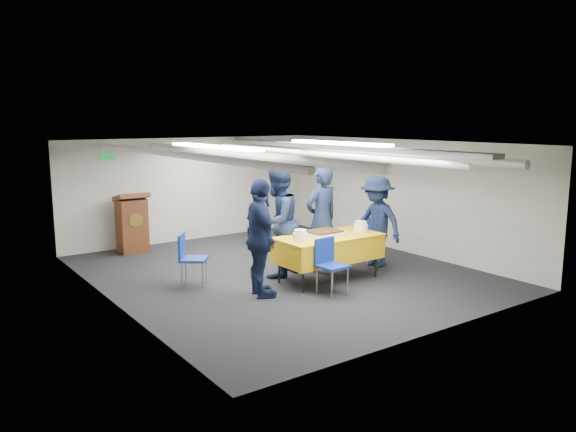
# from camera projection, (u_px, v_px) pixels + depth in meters

# --- Properties ---
(ground) EXTENTS (7.00, 7.00, 0.00)m
(ground) POSITION_uv_depth(u_px,v_px,m) (281.00, 272.00, 10.04)
(ground) COLOR black
(ground) RESTS_ON ground
(room_shell) EXTENTS (6.00, 7.00, 2.30)m
(room_shell) POSITION_uv_depth(u_px,v_px,m) (272.00, 169.00, 10.11)
(room_shell) COLOR beige
(room_shell) RESTS_ON ground
(serving_table) EXTENTS (1.81, 0.90, 0.77)m
(serving_table) POSITION_uv_depth(u_px,v_px,m) (328.00, 248.00, 9.48)
(serving_table) COLOR black
(serving_table) RESTS_ON ground
(sheet_cake) EXTENTS (0.57, 0.44, 0.10)m
(sheet_cake) POSITION_uv_depth(u_px,v_px,m) (324.00, 233.00, 9.41)
(sheet_cake) COLOR white
(sheet_cake) RESTS_ON serving_table
(plate_stack_left) EXTENTS (0.24, 0.24, 0.18)m
(plate_stack_left) POSITION_uv_depth(u_px,v_px,m) (300.00, 236.00, 9.02)
(plate_stack_left) COLOR white
(plate_stack_left) RESTS_ON serving_table
(plate_stack_right) EXTENTS (0.24, 0.24, 0.18)m
(plate_stack_right) POSITION_uv_depth(u_px,v_px,m) (361.00, 227.00, 9.78)
(plate_stack_right) COLOR white
(plate_stack_right) RESTS_ON serving_table
(podium) EXTENTS (0.62, 0.53, 1.25)m
(podium) POSITION_uv_depth(u_px,v_px,m) (132.00, 223.00, 11.46)
(podium) COLOR #5D2F17
(podium) RESTS_ON ground
(chair_near) EXTENTS (0.45, 0.45, 0.87)m
(chair_near) POSITION_uv_depth(u_px,v_px,m) (329.00, 260.00, 8.77)
(chair_near) COLOR gray
(chair_near) RESTS_ON ground
(chair_right) EXTENTS (0.45, 0.45, 0.87)m
(chair_right) POSITION_uv_depth(u_px,v_px,m) (370.00, 237.00, 10.51)
(chair_right) COLOR gray
(chair_right) RESTS_ON ground
(chair_left) EXTENTS (0.59, 0.59, 0.87)m
(chair_left) POSITION_uv_depth(u_px,v_px,m) (188.00, 254.00, 9.14)
(chair_left) COLOR gray
(chair_left) RESTS_ON ground
(sailor_a) EXTENTS (0.71, 0.49, 1.89)m
(sailor_a) POSITION_uv_depth(u_px,v_px,m) (322.00, 219.00, 10.02)
(sailor_a) COLOR black
(sailor_a) RESTS_ON ground
(sailor_b) EXTENTS (1.14, 1.04, 1.91)m
(sailor_b) POSITION_uv_depth(u_px,v_px,m) (277.00, 222.00, 9.65)
(sailor_b) COLOR black
(sailor_b) RESTS_ON ground
(sailor_c) EXTENTS (0.70, 1.15, 1.83)m
(sailor_c) POSITION_uv_depth(u_px,v_px,m) (261.00, 238.00, 8.53)
(sailor_c) COLOR black
(sailor_c) RESTS_ON ground
(sailor_d) EXTENTS (0.72, 1.14, 1.68)m
(sailor_d) POSITION_uv_depth(u_px,v_px,m) (377.00, 222.00, 10.34)
(sailor_d) COLOR black
(sailor_d) RESTS_ON ground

